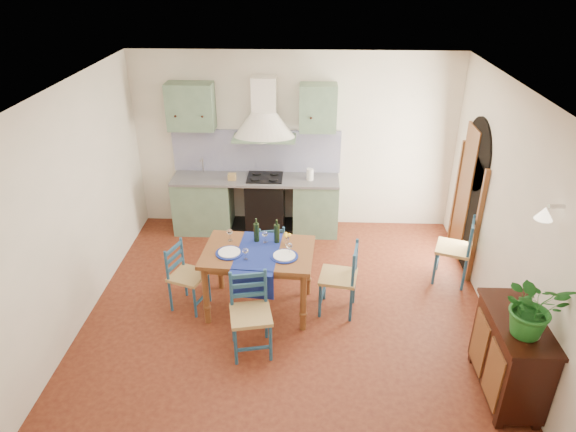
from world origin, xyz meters
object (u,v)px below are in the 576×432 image
object	(u,v)px
dining_table	(259,258)
chair_near	(250,314)
potted_plant	(534,307)
sideboard	(510,354)

from	to	relation	value
dining_table	chair_near	xyz separation A→B (m)	(-0.03, -0.77, -0.25)
potted_plant	dining_table	bearing A→B (deg)	150.14
chair_near	sideboard	xyz separation A→B (m)	(2.65, -0.55, 0.01)
dining_table	sideboard	world-z (taller)	dining_table
dining_table	sideboard	bearing A→B (deg)	-26.60
dining_table	potted_plant	xyz separation A→B (m)	(2.62, -1.50, 0.49)
chair_near	potted_plant	bearing A→B (deg)	-15.59
dining_table	chair_near	world-z (taller)	dining_table
dining_table	chair_near	size ratio (longest dim) A/B	1.45
dining_table	sideboard	xyz separation A→B (m)	(2.62, -1.31, -0.24)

